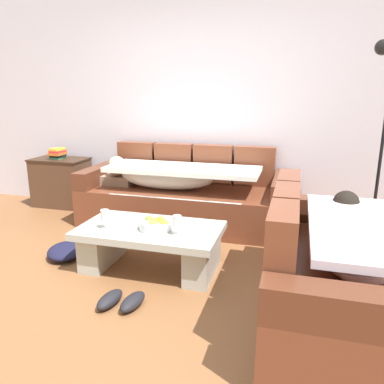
% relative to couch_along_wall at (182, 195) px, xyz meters
% --- Properties ---
extents(ground_plane, '(14.00, 14.00, 0.00)m').
position_rel_couch_along_wall_xyz_m(ground_plane, '(0.04, -1.62, -0.33)').
color(ground_plane, brown).
extents(back_wall, '(9.00, 0.10, 2.70)m').
position_rel_couch_along_wall_xyz_m(back_wall, '(0.04, 0.53, 1.02)').
color(back_wall, silver).
rests_on(back_wall, ground_plane).
extents(couch_along_wall, '(2.35, 0.92, 0.88)m').
position_rel_couch_along_wall_xyz_m(couch_along_wall, '(0.00, 0.00, 0.00)').
color(couch_along_wall, brown).
rests_on(couch_along_wall, ground_plane).
extents(couch_near_window, '(0.92, 1.75, 0.88)m').
position_rel_couch_along_wall_xyz_m(couch_near_window, '(1.57, -1.56, 0.00)').
color(couch_near_window, brown).
rests_on(couch_near_window, ground_plane).
extents(coffee_table, '(1.20, 0.68, 0.38)m').
position_rel_couch_along_wall_xyz_m(coffee_table, '(0.09, -1.22, -0.09)').
color(coffee_table, '#B0B5A9').
rests_on(coffee_table, ground_plane).
extents(fruit_bowl, '(0.28, 0.28, 0.10)m').
position_rel_couch_along_wall_xyz_m(fruit_bowl, '(0.16, -1.25, 0.09)').
color(fruit_bowl, silver).
rests_on(fruit_bowl, coffee_table).
extents(wine_glass_near_left, '(0.07, 0.07, 0.17)m').
position_rel_couch_along_wall_xyz_m(wine_glass_near_left, '(-0.25, -1.36, 0.16)').
color(wine_glass_near_left, silver).
rests_on(wine_glass_near_left, coffee_table).
extents(wine_glass_near_right, '(0.07, 0.07, 0.17)m').
position_rel_couch_along_wall_xyz_m(wine_glass_near_right, '(0.37, -1.33, 0.16)').
color(wine_glass_near_right, silver).
rests_on(wine_glass_near_right, coffee_table).
extents(open_magazine, '(0.31, 0.25, 0.01)m').
position_rel_couch_along_wall_xyz_m(open_magazine, '(0.46, -1.21, 0.05)').
color(open_magazine, white).
rests_on(open_magazine, coffee_table).
extents(side_cabinet, '(0.72, 0.44, 0.64)m').
position_rel_couch_along_wall_xyz_m(side_cabinet, '(-1.77, 0.23, -0.01)').
color(side_cabinet, '#4E3322').
rests_on(side_cabinet, ground_plane).
extents(book_stack_on_cabinet, '(0.18, 0.22, 0.14)m').
position_rel_couch_along_wall_xyz_m(book_stack_on_cabinet, '(-1.78, 0.22, 0.38)').
color(book_stack_on_cabinet, '#338C59').
rests_on(book_stack_on_cabinet, side_cabinet).
extents(floor_lamp, '(0.33, 0.31, 1.95)m').
position_rel_couch_along_wall_xyz_m(floor_lamp, '(2.00, -0.00, 0.79)').
color(floor_lamp, black).
rests_on(floor_lamp, ground_plane).
extents(pair_of_shoes, '(0.32, 0.30, 0.09)m').
position_rel_couch_along_wall_xyz_m(pair_of_shoes, '(0.11, -1.84, -0.29)').
color(pair_of_shoes, black).
rests_on(pair_of_shoes, ground_plane).
extents(crumpled_garment, '(0.45, 0.50, 0.12)m').
position_rel_couch_along_wall_xyz_m(crumpled_garment, '(-0.76, -1.22, -0.27)').
color(crumpled_garment, '#191933').
rests_on(crumpled_garment, ground_plane).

